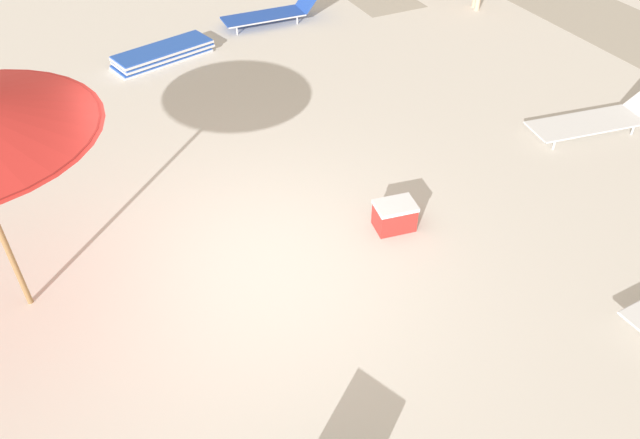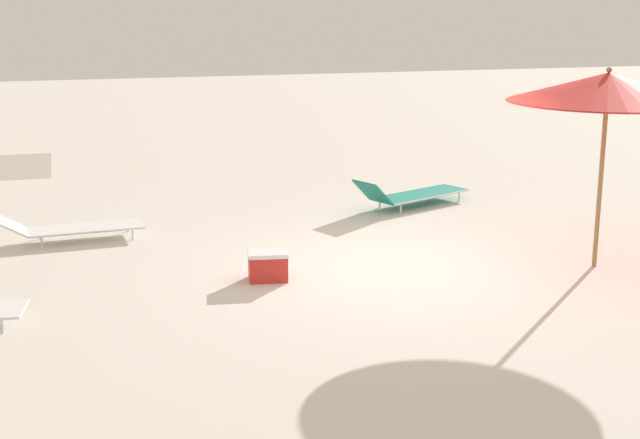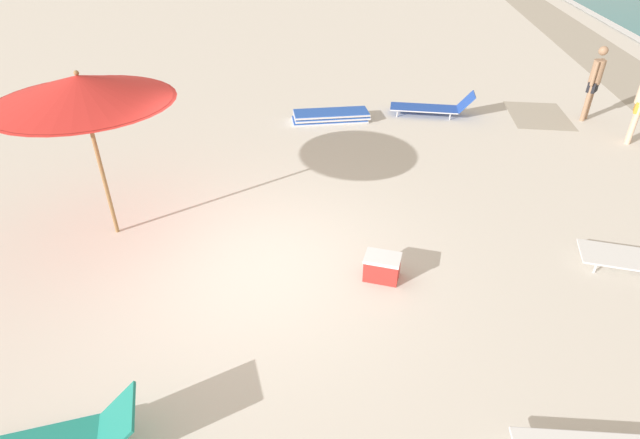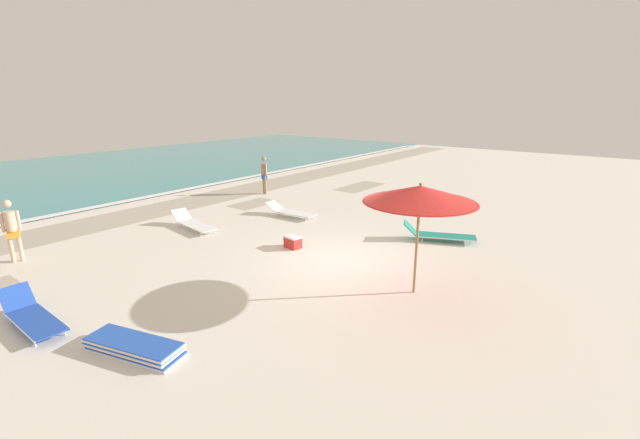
# 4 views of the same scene
# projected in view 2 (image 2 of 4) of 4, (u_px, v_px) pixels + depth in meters

# --- Properties ---
(ground_plane) EXTENTS (60.00, 60.00, 0.16)m
(ground_plane) POSITION_uv_depth(u_px,v_px,m) (408.00, 274.00, 11.77)
(ground_plane) COLOR silver
(beach_umbrella) EXTENTS (2.54, 2.54, 2.62)m
(beach_umbrella) POSITION_uv_depth(u_px,v_px,m) (608.00, 88.00, 11.25)
(beach_umbrella) COLOR #9E7547
(beach_umbrella) RESTS_ON ground_plane
(sun_lounger_under_umbrella) EXTENTS (0.72, 2.16, 0.47)m
(sun_lounger_under_umbrella) POSITION_uv_depth(u_px,v_px,m) (69.00, 227.00, 13.02)
(sun_lounger_under_umbrella) COLOR white
(sun_lounger_under_umbrella) RESTS_ON ground_plane
(sun_lounger_beside_umbrella) EXTENTS (1.43, 2.30, 0.56)m
(sun_lounger_beside_umbrella) POSITION_uv_depth(u_px,v_px,m) (411.00, 194.00, 15.17)
(sun_lounger_beside_umbrella) COLOR #1E8475
(sun_lounger_beside_umbrella) RESTS_ON ground_plane
(cooler_box) EXTENTS (0.42, 0.55, 0.37)m
(cooler_box) POSITION_uv_depth(u_px,v_px,m) (268.00, 266.00, 11.21)
(cooler_box) COLOR red
(cooler_box) RESTS_ON ground_plane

